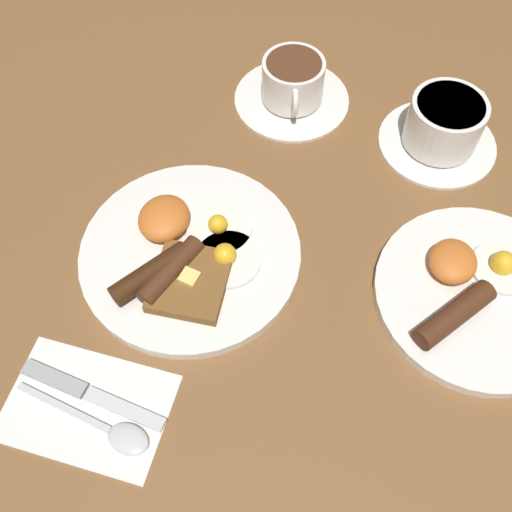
# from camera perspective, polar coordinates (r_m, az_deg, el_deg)

# --- Properties ---
(ground_plane) EXTENTS (3.00, 3.00, 0.00)m
(ground_plane) POSITION_cam_1_polar(r_m,az_deg,el_deg) (0.73, -6.20, -0.12)
(ground_plane) COLOR brown
(breakfast_plate_near) EXTENTS (0.27, 0.27, 0.05)m
(breakfast_plate_near) POSITION_cam_1_polar(r_m,az_deg,el_deg) (0.72, -6.47, 0.25)
(breakfast_plate_near) COLOR white
(breakfast_plate_near) RESTS_ON ground_plane
(breakfast_plate_far) EXTENTS (0.24, 0.24, 0.04)m
(breakfast_plate_far) POSITION_cam_1_polar(r_m,az_deg,el_deg) (0.74, 20.20, -3.23)
(breakfast_plate_far) COLOR white
(breakfast_plate_far) RESTS_ON ground_plane
(teacup_near) EXTENTS (0.17, 0.17, 0.07)m
(teacup_near) POSITION_cam_1_polar(r_m,az_deg,el_deg) (0.88, 3.50, 15.85)
(teacup_near) COLOR white
(teacup_near) RESTS_ON ground_plane
(teacup_far) EXTENTS (0.16, 0.16, 0.07)m
(teacup_far) POSITION_cam_1_polar(r_m,az_deg,el_deg) (0.85, 17.41, 11.67)
(teacup_far) COLOR white
(teacup_far) RESTS_ON ground_plane
(napkin) EXTENTS (0.12, 0.17, 0.01)m
(napkin) POSITION_cam_1_polar(r_m,az_deg,el_deg) (0.67, -15.76, -13.65)
(napkin) COLOR white
(napkin) RESTS_ON ground_plane
(knife) EXTENTS (0.03, 0.17, 0.01)m
(knife) POSITION_cam_1_polar(r_m,az_deg,el_deg) (0.67, -16.13, -12.26)
(knife) COLOR silver
(knife) RESTS_ON napkin
(spoon) EXTENTS (0.04, 0.16, 0.01)m
(spoon) POSITION_cam_1_polar(r_m,az_deg,el_deg) (0.65, -13.44, -15.97)
(spoon) COLOR silver
(spoon) RESTS_ON napkin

